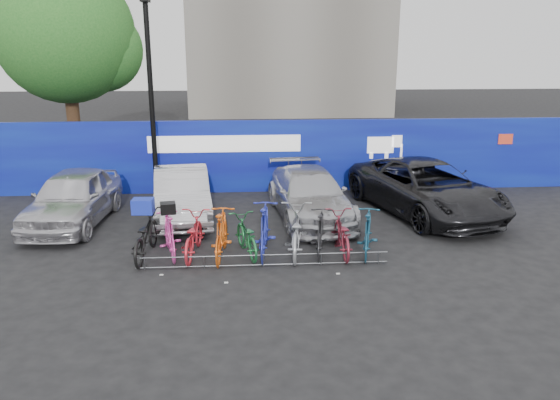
{
  "coord_description": "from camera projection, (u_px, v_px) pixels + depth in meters",
  "views": [
    {
      "loc": [
        -0.4,
        -11.88,
        4.74
      ],
      "look_at": [
        0.56,
        2.0,
        0.8
      ],
      "focal_mm": 35.0,
      "sensor_mm": 36.0,
      "label": 1
    }
  ],
  "objects": [
    {
      "name": "bike_7",
      "position": [
        321.0,
        233.0,
        12.77
      ],
      "size": [
        0.83,
        1.82,
        1.06
      ],
      "primitive_type": "imported",
      "rotation": [
        0.0,
        0.0,
        2.95
      ],
      "color": "black",
      "rests_on": "ground"
    },
    {
      "name": "bike_9",
      "position": [
        368.0,
        233.0,
        12.73
      ],
      "size": [
        0.95,
        1.86,
        1.08
      ],
      "primitive_type": "imported",
      "rotation": [
        0.0,
        0.0,
        2.88
      ],
      "color": "navy",
      "rests_on": "ground"
    },
    {
      "name": "bike_2",
      "position": [
        193.0,
        235.0,
        12.66
      ],
      "size": [
        0.85,
        1.96,
        1.0
      ],
      "primitive_type": "imported",
      "rotation": [
        0.0,
        0.0,
        3.04
      ],
      "color": "red",
      "rests_on": "ground"
    },
    {
      "name": "bike_8",
      "position": [
        341.0,
        234.0,
        12.82
      ],
      "size": [
        0.65,
        1.85,
        0.97
      ],
      "primitive_type": "imported",
      "rotation": [
        0.0,
        0.0,
        3.14
      ],
      "color": "maroon",
      "rests_on": "ground"
    },
    {
      "name": "lamppost",
      "position": [
        151.0,
        95.0,
        16.81
      ],
      "size": [
        0.25,
        0.5,
        6.11
      ],
      "color": "black",
      "rests_on": "ground"
    },
    {
      "name": "bike_6",
      "position": [
        296.0,
        231.0,
        12.79
      ],
      "size": [
        1.0,
        2.19,
        1.11
      ],
      "primitive_type": "imported",
      "rotation": [
        0.0,
        0.0,
        3.01
      ],
      "color": "#95979B",
      "rests_on": "ground"
    },
    {
      "name": "bike_0",
      "position": [
        145.0,
        235.0,
        12.58
      ],
      "size": [
        0.85,
        2.08,
        1.07
      ],
      "primitive_type": "imported",
      "rotation": [
        0.0,
        0.0,
        3.07
      ],
      "color": "black",
      "rests_on": "ground"
    },
    {
      "name": "bike_4",
      "position": [
        246.0,
        236.0,
        12.78
      ],
      "size": [
        1.01,
        1.82,
        0.91
      ],
      "primitive_type": "imported",
      "rotation": [
        0.0,
        0.0,
        3.39
      ],
      "color": "#1F7237",
      "rests_on": "ground"
    },
    {
      "name": "hoarding",
      "position": [
        255.0,
        156.0,
        18.16
      ],
      "size": [
        22.0,
        0.18,
        2.4
      ],
      "color": "#0C097E",
      "rests_on": "ground"
    },
    {
      "name": "car_1",
      "position": [
        182.0,
        194.0,
        15.43
      ],
      "size": [
        2.01,
        4.42,
        1.4
      ],
      "primitive_type": "imported",
      "rotation": [
        0.0,
        0.0,
        0.13
      ],
      "color": "#B4B4B9",
      "rests_on": "ground"
    },
    {
      "name": "ground",
      "position": [
        262.0,
        257.0,
        12.72
      ],
      "size": [
        100.0,
        100.0,
        0.0
      ],
      "primitive_type": "plane",
      "color": "black",
      "rests_on": "ground"
    },
    {
      "name": "car_0",
      "position": [
        73.0,
        198.0,
        14.89
      ],
      "size": [
        2.05,
        4.51,
        1.5
      ],
      "primitive_type": "imported",
      "rotation": [
        0.0,
        0.0,
        -0.06
      ],
      "color": "silver",
      "rests_on": "ground"
    },
    {
      "name": "bike_1",
      "position": [
        170.0,
        235.0,
        12.66
      ],
      "size": [
        0.9,
        1.79,
        1.04
      ],
      "primitive_type": "imported",
      "rotation": [
        0.0,
        0.0,
        3.39
      ],
      "color": "#F247AE",
      "rests_on": "ground"
    },
    {
      "name": "car_2",
      "position": [
        310.0,
        195.0,
        15.47
      ],
      "size": [
        2.38,
        4.86,
        1.36
      ],
      "primitive_type": "imported",
      "rotation": [
        0.0,
        0.0,
        0.1
      ],
      "color": "#B2B3B8",
      "rests_on": "ground"
    },
    {
      "name": "tree",
      "position": [
        72.0,
        37.0,
        20.55
      ],
      "size": [
        5.4,
        5.2,
        7.8
      ],
      "color": "#382314",
      "rests_on": "ground"
    },
    {
      "name": "cargo_topcase",
      "position": [
        168.0,
        208.0,
        12.48
      ],
      "size": [
        0.39,
        0.36,
        0.25
      ],
      "primitive_type": "cube",
      "rotation": [
        0.0,
        0.0,
        0.18
      ],
      "color": "black",
      "rests_on": "bike_1"
    },
    {
      "name": "bike_3",
      "position": [
        221.0,
        234.0,
        12.52
      ],
      "size": [
        0.72,
        1.96,
        1.15
      ],
      "primitive_type": "imported",
      "rotation": [
        0.0,
        0.0,
        3.05
      ],
      "color": "orange",
      "rests_on": "ground"
    },
    {
      "name": "bike_5",
      "position": [
        264.0,
        230.0,
        12.72
      ],
      "size": [
        0.79,
        2.09,
        1.23
      ],
      "primitive_type": "imported",
      "rotation": [
        0.0,
        0.0,
        3.04
      ],
      "color": "#2630AB",
      "rests_on": "ground"
    },
    {
      "name": "cargo_crate",
      "position": [
        143.0,
        206.0,
        12.39
      ],
      "size": [
        0.49,
        0.38,
        0.34
      ],
      "primitive_type": "cube",
      "rotation": [
        0.0,
        0.0,
        -0.05
      ],
      "color": "#182AB5",
      "rests_on": "bike_0"
    },
    {
      "name": "bike_rack",
      "position": [
        263.0,
        260.0,
        12.1
      ],
      "size": [
        5.6,
        0.03,
        0.3
      ],
      "color": "#595B60",
      "rests_on": "ground"
    },
    {
      "name": "car_3",
      "position": [
        426.0,
        188.0,
        15.82
      ],
      "size": [
        3.99,
        6.05,
        1.54
      ],
      "primitive_type": "imported",
      "rotation": [
        0.0,
        0.0,
        0.28
      ],
      "color": "black",
      "rests_on": "ground"
    }
  ]
}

